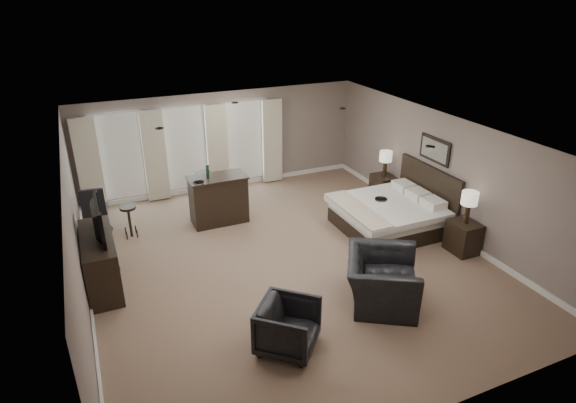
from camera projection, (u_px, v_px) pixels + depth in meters
name	position (u px, v px, depth m)	size (l,w,h in m)	color
room	(287.00, 202.00, 9.19)	(7.60, 8.60, 2.64)	#765D4B
window_bay	(186.00, 151.00, 12.28)	(5.25, 0.20, 2.30)	silver
bed	(388.00, 202.00, 10.65)	(2.14, 2.04, 1.36)	silver
nightstand_near	(463.00, 237.00, 9.91)	(0.50, 0.61, 0.67)	black
nightstand_far	(383.00, 188.00, 12.33)	(0.49, 0.60, 0.65)	black
lamp_near	(468.00, 207.00, 9.63)	(0.33, 0.33, 0.68)	beige
lamp_far	(385.00, 164.00, 12.06)	(0.32, 0.32, 0.65)	beige
wall_art	(434.00, 150.00, 10.62)	(0.04, 0.96, 0.56)	slate
dresser	(100.00, 261.00, 8.72)	(0.56, 1.73, 1.01)	black
tv	(95.00, 233.00, 8.48)	(1.15, 0.66, 0.15)	black
armchair_near	(382.00, 272.00, 8.22)	(1.37, 0.89, 1.20)	black
armchair_far	(288.00, 325.00, 7.21)	(0.84, 0.79, 0.87)	black
bar_counter	(219.00, 199.00, 11.07)	(1.31, 0.68, 1.14)	black
bar_stool_left	(130.00, 222.00, 10.49)	(0.34, 0.34, 0.73)	black
bar_stool_right	(204.00, 188.00, 12.07)	(0.40, 0.40, 0.84)	black
desk_chair	(95.00, 209.00, 10.60)	(0.58, 0.58, 1.13)	black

